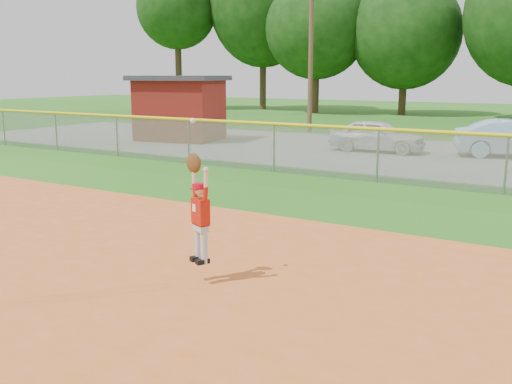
% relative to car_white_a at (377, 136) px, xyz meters
% --- Properties ---
extents(ground, '(120.00, 120.00, 0.00)m').
position_rel_car_white_a_xyz_m(ground, '(2.20, -16.14, -0.66)').
color(ground, '#256116').
rests_on(ground, ground).
extents(parking_strip, '(44.00, 10.00, 0.03)m').
position_rel_car_white_a_xyz_m(parking_strip, '(2.20, -0.14, -0.64)').
color(parking_strip, gray).
rests_on(parking_strip, ground).
extents(car_white_a, '(3.74, 1.65, 1.25)m').
position_rel_car_white_a_xyz_m(car_white_a, '(0.00, 0.00, 0.00)').
color(car_white_a, silver).
rests_on(car_white_a, parking_strip).
extents(utility_shed, '(4.45, 3.77, 2.94)m').
position_rel_car_white_a_xyz_m(utility_shed, '(-9.14, -0.78, 0.85)').
color(utility_shed, '#5D130D').
rests_on(utility_shed, ground).
extents(outfield_fence, '(40.06, 0.10, 1.55)m').
position_rel_car_white_a_xyz_m(outfield_fence, '(2.20, -6.14, 0.23)').
color(outfield_fence, gray).
rests_on(outfield_fence, ground).
extents(power_lines, '(19.40, 0.24, 9.00)m').
position_rel_car_white_a_xyz_m(power_lines, '(3.20, 5.86, 4.02)').
color(power_lines, '#4C3823').
rests_on(power_lines, ground).
extents(ballplayer, '(0.50, 0.34, 2.04)m').
position_rel_car_white_a_xyz_m(ballplayer, '(2.77, -15.14, 0.46)').
color(ballplayer, silver).
rests_on(ballplayer, ground).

